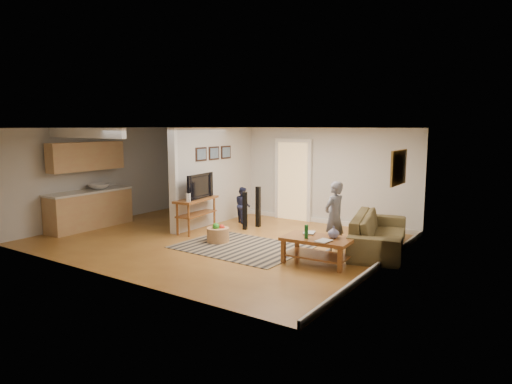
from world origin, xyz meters
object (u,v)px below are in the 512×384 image
speaker_left (245,211)px  child (333,251)px  tv_console (197,201)px  speaker_right (258,207)px  toddler (243,223)px  toy_basket (218,234)px  sofa (378,250)px  coffee_table (318,243)px

speaker_left → child: speaker_left is taller
tv_console → child: bearing=-4.1°
speaker_left → speaker_right: bearing=64.1°
speaker_left → toddler: 0.95m
tv_console → toy_basket: tv_console is taller
sofa → speaker_left: size_ratio=2.67×
coffee_table → speaker_right: (-2.65, 1.97, 0.13)m
speaker_right → coffee_table: bearing=-38.4°
sofa → speaker_right: bearing=68.5°
child → toddler: child is taller
speaker_left → child: size_ratio=0.65×
speaker_right → toddler: 0.83m
sofa → tv_console: size_ratio=1.87×
toddler → speaker_right: bearing=-165.5°
child → toy_basket: bearing=-59.2°
coffee_table → child: bearing=96.7°
toy_basket → toddler: toddler is taller
speaker_right → toy_basket: speaker_right is taller
toy_basket → toddler: 2.11m
speaker_left → speaker_right: (0.10, 0.44, 0.04)m
toddler → tv_console: bearing=108.5°
sofa → speaker_left: (-3.37, -0.02, 0.47)m
speaker_right → child: size_ratio=0.71×
speaker_left → tv_console: bearing=-150.5°
speaker_right → toddler: speaker_right is taller
child → coffee_table: bearing=20.6°
speaker_right → sofa: bearing=-9.3°
sofa → coffee_table: 1.70m
speaker_left → child: 2.75m
speaker_right → toy_basket: 1.82m
coffee_table → toy_basket: coffee_table is taller
speaker_left → toy_basket: speaker_left is taller
sofa → speaker_left: bearing=76.2°
sofa → coffee_table: coffee_table is taller
coffee_table → speaker_left: (-2.75, 1.52, 0.08)m
speaker_left → toddler: speaker_left is taller
coffee_table → toddler: size_ratio=1.37×
tv_console → child: size_ratio=0.93×
coffee_table → tv_console: 3.70m
coffee_table → speaker_right: speaker_right is taller
toy_basket → speaker_left: bearing=99.1°
toy_basket → child: 2.55m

